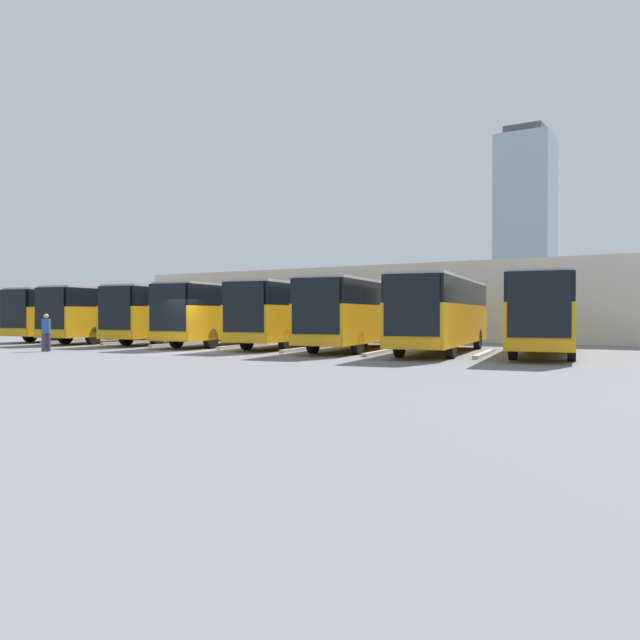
# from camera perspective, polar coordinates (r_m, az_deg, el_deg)

# --- Properties ---
(ground_plane) EXTENTS (600.00, 600.00, 0.00)m
(ground_plane) POSITION_cam_1_polar(r_m,az_deg,el_deg) (30.49, -12.26, -2.83)
(ground_plane) COLOR slate
(bus_0) EXTENTS (4.24, 12.05, 3.41)m
(bus_0) POSITION_cam_1_polar(r_m,az_deg,el_deg) (28.88, 19.98, 0.74)
(bus_0) COLOR orange
(bus_0) RESTS_ON ground_plane
(curb_divider_0) EXTENTS (1.09, 5.38, 0.15)m
(curb_divider_0) POSITION_cam_1_polar(r_m,az_deg,el_deg) (27.76, 14.81, -3.00)
(curb_divider_0) COLOR #B2B2AD
(curb_divider_0) RESTS_ON ground_plane
(bus_1) EXTENTS (4.24, 12.05, 3.41)m
(bus_1) POSITION_cam_1_polar(r_m,az_deg,el_deg) (29.14, 11.14, 0.75)
(bus_1) COLOR orange
(bus_1) RESTS_ON ground_plane
(curb_divider_1) EXTENTS (1.09, 5.38, 0.15)m
(curb_divider_1) POSITION_cam_1_polar(r_m,az_deg,el_deg) (28.43, 5.77, -2.90)
(curb_divider_1) COLOR #B2B2AD
(curb_divider_1) RESTS_ON ground_plane
(bus_2) EXTENTS (4.24, 12.05, 3.41)m
(bus_2) POSITION_cam_1_polar(r_m,az_deg,el_deg) (31.17, 3.76, 0.74)
(bus_2) COLOR orange
(bus_2) RESTS_ON ground_plane
(curb_divider_2) EXTENTS (1.09, 5.38, 0.15)m
(curb_divider_2) POSITION_cam_1_polar(r_m,az_deg,el_deg) (30.80, -1.36, -2.64)
(curb_divider_2) COLOR #B2B2AD
(curb_divider_2) RESTS_ON ground_plane
(bus_3) EXTENTS (4.24, 12.05, 3.41)m
(bus_3) POSITION_cam_1_polar(r_m,az_deg,el_deg) (34.04, -2.18, 0.72)
(bus_3) COLOR orange
(bus_3) RESTS_ON ground_plane
(curb_divider_3) EXTENTS (1.09, 5.38, 0.15)m
(curb_divider_3) POSITION_cam_1_polar(r_m,az_deg,el_deg) (33.95, -6.89, -2.36)
(curb_divider_3) COLOR #B2B2AD
(curb_divider_3) RESTS_ON ground_plane
(bus_4) EXTENTS (4.24, 12.05, 3.41)m
(bus_4) POSITION_cam_1_polar(r_m,az_deg,el_deg) (36.31, -8.30, 0.70)
(bus_4) COLOR orange
(bus_4) RESTS_ON ground_plane
(curb_divider_4) EXTENTS (1.09, 5.38, 0.15)m
(curb_divider_4) POSITION_cam_1_polar(r_m,az_deg,el_deg) (36.51, -12.70, -2.16)
(curb_divider_4) COLOR #B2B2AD
(curb_divider_4) RESTS_ON ground_plane
(bus_5) EXTENTS (4.24, 12.05, 3.41)m
(bus_5) POSITION_cam_1_polar(r_m,az_deg,el_deg) (39.57, -12.75, 0.68)
(bus_5) COLOR orange
(bus_5) RESTS_ON ground_plane
(curb_divider_5) EXTENTS (1.09, 5.38, 0.15)m
(curb_divider_5) POSITION_cam_1_polar(r_m,az_deg,el_deg) (39.97, -16.75, -1.94)
(curb_divider_5) COLOR #B2B2AD
(curb_divider_5) RESTS_ON ground_plane
(bus_6) EXTENTS (4.24, 12.05, 3.41)m
(bus_6) POSITION_cam_1_polar(r_m,az_deg,el_deg) (42.20, -17.77, 0.65)
(bus_6) COLOR orange
(bus_6) RESTS_ON ground_plane
(curb_divider_6) EXTENTS (1.09, 5.38, 0.15)m
(curb_divider_6) POSITION_cam_1_polar(r_m,az_deg,el_deg) (42.84, -21.45, -1.80)
(curb_divider_6) COLOR #B2B2AD
(curb_divider_6) RESTS_ON ground_plane
(bus_7) EXTENTS (4.24, 12.05, 3.41)m
(bus_7) POSITION_cam_1_polar(r_m,az_deg,el_deg) (45.97, -20.76, 0.63)
(bus_7) COLOR orange
(bus_7) RESTS_ON ground_plane
(pedestrian) EXTENTS (0.49, 0.49, 1.80)m
(pedestrian) POSITION_cam_1_polar(r_m,az_deg,el_deg) (32.46, -23.76, -0.95)
(pedestrian) COLOR #38384C
(pedestrian) RESTS_ON ground_plane
(station_building) EXTENTS (38.42, 16.85, 5.18)m
(station_building) POSITION_cam_1_polar(r_m,az_deg,el_deg) (50.14, 6.62, 1.46)
(station_building) COLOR beige
(station_building) RESTS_ON ground_plane
(office_tower) EXTENTS (14.55, 14.55, 53.54)m
(office_tower) POSITION_cam_1_polar(r_m,az_deg,el_deg) (183.89, 18.29, 8.09)
(office_tower) COLOR #93A8B7
(office_tower) RESTS_ON ground_plane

